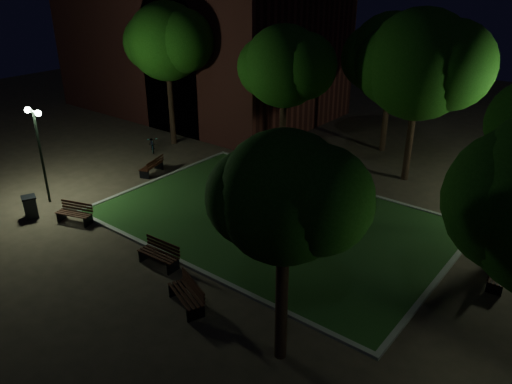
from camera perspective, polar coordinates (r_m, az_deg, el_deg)
ground at (r=21.35m, az=-1.26°, el=-5.22°), size 80.00×80.00×0.00m
lawn at (r=22.71m, az=1.96°, el=-3.16°), size 15.00×10.00×0.08m
lawn_kerb at (r=22.70m, az=1.96°, el=-3.11°), size 15.40×10.40×0.12m
monument at (r=22.30m, az=1.99°, el=-1.07°), size 1.40×1.40×3.20m
building_main at (r=39.53m, az=-6.72°, el=19.78°), size 20.00×12.00×15.00m
tree_north_wl at (r=26.66m, az=3.40°, el=14.10°), size 5.27×4.30×7.93m
tree_north_er at (r=26.48m, az=18.44°, el=13.57°), size 6.72×5.49×8.84m
tree_se at (r=12.67m, az=3.51°, el=-0.75°), size 4.33×3.53×6.99m
tree_nw at (r=31.46m, az=-10.07°, el=16.55°), size 5.72×4.67×8.73m
tree_far_north at (r=30.86m, az=15.49°, el=14.63°), size 6.24×5.09×8.26m
lamppost_sw at (r=25.33m, az=-23.65°, el=5.60°), size 1.18×0.28×4.67m
lamppost_nw at (r=33.96m, az=-6.54°, el=11.53°), size 1.18×0.28×4.28m
bench_near_left at (r=19.67m, az=-10.96°, el=-7.02°), size 1.78×0.69×0.96m
bench_near_right at (r=17.33m, az=-7.82°, el=-11.55°), size 1.89×1.22×0.98m
bench_west_near at (r=23.82m, az=-19.98°, el=-2.31°), size 1.75×1.07×0.91m
bench_left_side at (r=28.12m, az=-11.76°, el=2.86°), size 1.06×1.79×0.93m
bench_right_side at (r=20.22m, az=25.86°, el=-8.53°), size 0.64×1.58×0.85m
trash_bin at (r=25.00m, az=-24.40°, el=-1.54°), size 0.79×0.79×1.04m
bicycle at (r=31.78m, az=-11.77°, el=5.45°), size 1.77×1.53×0.92m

